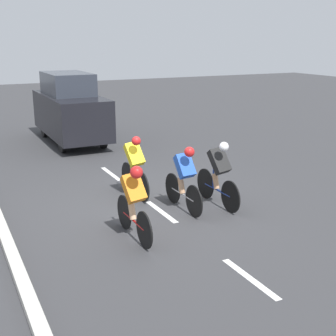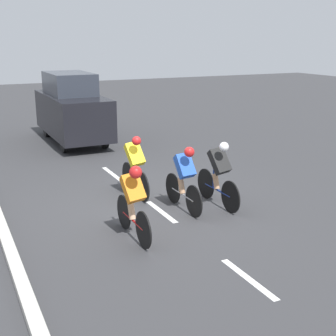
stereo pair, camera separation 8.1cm
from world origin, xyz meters
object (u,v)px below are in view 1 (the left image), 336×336
(cyclist_black, at_px, (219,172))
(support_car, at_px, (70,109))
(cyclist_yellow, at_px, (135,165))
(cyclist_orange, at_px, (134,200))
(cyclist_blue, at_px, (184,177))

(cyclist_black, xyz_separation_m, support_car, (1.17, -7.85, 0.42))
(cyclist_black, xyz_separation_m, cyclist_yellow, (1.40, -1.39, -0.00))
(cyclist_black, bearing_deg, support_car, -81.50)
(cyclist_orange, bearing_deg, cyclist_yellow, -112.58)
(cyclist_yellow, distance_m, support_car, 6.47)
(cyclist_yellow, xyz_separation_m, support_car, (-0.23, -6.46, 0.42))
(cyclist_orange, distance_m, cyclist_yellow, 2.42)
(cyclist_orange, relative_size, support_car, 0.37)
(support_car, bearing_deg, cyclist_orange, 82.44)
(cyclist_blue, bearing_deg, cyclist_yellow, -65.66)
(cyclist_orange, bearing_deg, cyclist_blue, -148.87)
(cyclist_black, height_order, support_car, support_car)
(cyclist_blue, distance_m, support_car, 7.79)
(cyclist_blue, xyz_separation_m, support_car, (0.37, -7.77, 0.43))
(cyclist_yellow, bearing_deg, cyclist_black, 135.16)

